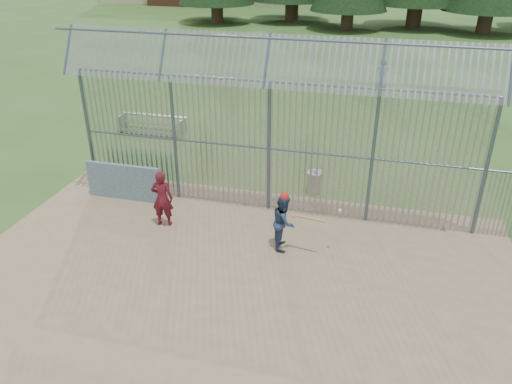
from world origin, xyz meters
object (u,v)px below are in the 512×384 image
(trash_can, at_px, (315,182))
(batter, at_px, (284,222))
(dugout_wall, at_px, (124,182))
(onlooker, at_px, (162,198))
(bleacher, at_px, (152,124))

(trash_can, bearing_deg, batter, -95.24)
(dugout_wall, relative_size, batter, 1.62)
(onlooker, bearing_deg, bleacher, -70.45)
(batter, bearing_deg, onlooker, 76.46)
(onlooker, distance_m, bleacher, 8.00)
(onlooker, height_order, trash_can, onlooker)
(dugout_wall, xyz_separation_m, bleacher, (-1.84, 5.90, -0.21))
(dugout_wall, height_order, onlooker, onlooker)
(onlooker, height_order, bleacher, onlooker)
(bleacher, bearing_deg, batter, -44.95)
(dugout_wall, height_order, batter, batter)
(onlooker, bearing_deg, dugout_wall, -40.12)
(dugout_wall, relative_size, onlooker, 1.47)
(dugout_wall, distance_m, bleacher, 6.18)
(batter, bearing_deg, dugout_wall, 66.12)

